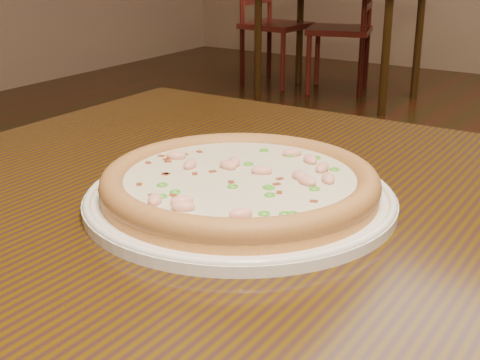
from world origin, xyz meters
The scene contains 6 objects.
hero_table centered at (0.25, -0.43, 0.65)m, with size 1.20×0.80×0.75m.
plate centered at (0.13, -0.48, 0.76)m, with size 0.35×0.35×0.02m.
pizza centered at (0.13, -0.48, 0.78)m, with size 0.31×0.31×0.03m.
bg_table_left centered at (-1.38, 3.10, 0.65)m, with size 1.00×0.70×0.75m.
chair_a centered at (-2.03, 3.30, 0.44)m, with size 0.45×0.45×0.95m.
chair_b centered at (-1.42, 3.32, 0.44)m, with size 0.52×0.52×0.95m.
Camera 1 is at (0.51, -1.08, 1.04)m, focal length 50.00 mm.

